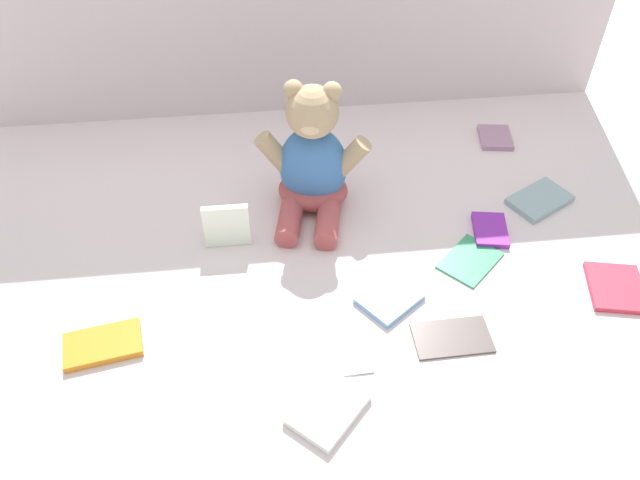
% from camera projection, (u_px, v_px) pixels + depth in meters
% --- Properties ---
extents(ground_plane, '(3.20, 3.20, 0.00)m').
position_uv_depth(ground_plane, '(313.00, 240.00, 1.31)').
color(ground_plane, silver).
extents(teddy_bear, '(0.24, 0.23, 0.29)m').
position_uv_depth(teddy_bear, '(313.00, 164.00, 1.32)').
color(teddy_bear, '#3F72B2').
rests_on(teddy_bear, ground_plane).
extents(book_case_0, '(0.15, 0.14, 0.01)m').
position_uv_depth(book_case_0, '(470.00, 260.00, 1.27)').
color(book_case_0, '#38925D').
rests_on(book_case_0, ground_plane).
extents(book_case_1, '(0.14, 0.08, 0.01)m').
position_uv_depth(book_case_1, '(452.00, 337.00, 1.14)').
color(book_case_1, '#534642').
rests_on(book_case_1, ground_plane).
extents(book_case_2, '(0.14, 0.13, 0.01)m').
position_uv_depth(book_case_2, '(389.00, 298.00, 1.20)').
color(book_case_2, '#75ACE5').
rests_on(book_case_2, ground_plane).
extents(book_case_3, '(0.15, 0.14, 0.01)m').
position_uv_depth(book_case_3, '(540.00, 200.00, 1.39)').
color(book_case_3, '#8BA5A8').
rests_on(book_case_3, ground_plane).
extents(book_case_4, '(0.09, 0.02, 0.09)m').
position_uv_depth(book_case_4, '(227.00, 226.00, 1.27)').
color(book_case_4, white).
rests_on(book_case_4, ground_plane).
extents(book_case_5, '(0.09, 0.10, 0.01)m').
position_uv_depth(book_case_5, '(495.00, 138.00, 1.55)').
color(book_case_5, '#A57694').
rests_on(book_case_5, ground_plane).
extents(book_case_6, '(0.14, 0.10, 0.01)m').
position_uv_depth(book_case_6, '(103.00, 345.00, 1.12)').
color(book_case_6, orange).
rests_on(book_case_6, ground_plane).
extents(book_case_7, '(0.15, 0.15, 0.02)m').
position_uv_depth(book_case_7, '(328.00, 409.00, 1.03)').
color(book_case_7, white).
rests_on(book_case_7, ground_plane).
extents(book_case_8, '(0.08, 0.10, 0.01)m').
position_uv_depth(book_case_8, '(347.00, 351.00, 1.12)').
color(book_case_8, '#9CA59D').
rests_on(book_case_8, ground_plane).
extents(book_case_9, '(0.08, 0.11, 0.01)m').
position_uv_depth(book_case_9, '(490.00, 230.00, 1.32)').
color(book_case_9, purple).
rests_on(book_case_9, ground_plane).
extents(book_case_10, '(0.12, 0.14, 0.01)m').
position_uv_depth(book_case_10, '(616.00, 288.00, 1.21)').
color(book_case_10, '#D13246').
rests_on(book_case_10, ground_plane).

